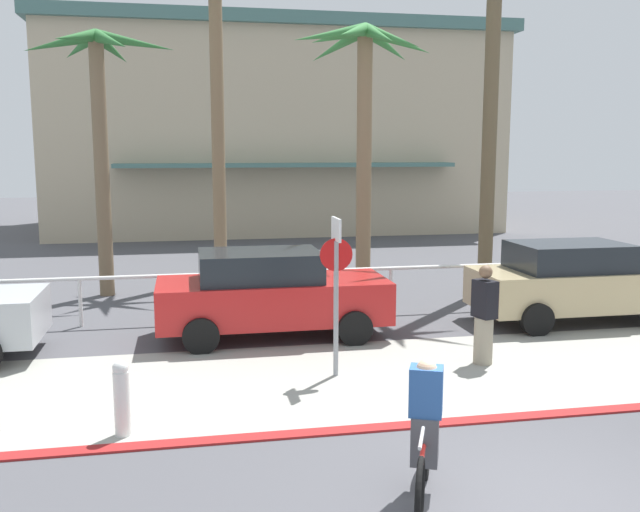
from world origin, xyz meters
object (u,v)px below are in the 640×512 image
at_px(car_red_1, 270,293).
at_px(palm_tree_1, 217,50).
at_px(cyclist_red_1, 425,433).
at_px(car_tan_2, 576,281).
at_px(bollard_0, 122,398).
at_px(palm_tree_2, 363,85).
at_px(palm_tree_3, 494,2).
at_px(stop_sign_bike_lane, 336,274).
at_px(palm_tree_0, 98,100).
at_px(pedestrian_1, 484,319).

bearing_deg(car_red_1, palm_tree_1, 95.24).
distance_m(palm_tree_1, cyclist_red_1, 14.24).
distance_m(car_tan_2, cyclist_red_1, 8.64).
relative_size(bollard_0, palm_tree_2, 0.15).
height_order(palm_tree_3, car_red_1, palm_tree_3).
xyz_separation_m(bollard_0, car_red_1, (2.41, 4.38, 0.35)).
xyz_separation_m(palm_tree_1, cyclist_red_1, (1.41, -13.04, -5.56)).
bearing_deg(cyclist_red_1, palm_tree_3, 62.69).
height_order(stop_sign_bike_lane, cyclist_red_1, stop_sign_bike_lane).
bearing_deg(palm_tree_3, bollard_0, -137.64).
xyz_separation_m(bollard_0, cyclist_red_1, (3.23, -2.18, 0.18)).
distance_m(palm_tree_0, car_tan_2, 11.73).
xyz_separation_m(bollard_0, palm_tree_1, (1.82, 10.86, 5.74)).
height_order(bollard_0, cyclist_red_1, cyclist_red_1).
distance_m(palm_tree_1, pedestrian_1, 11.17).
relative_size(stop_sign_bike_lane, palm_tree_3, 0.26).
height_order(palm_tree_0, car_tan_2, palm_tree_0).
bearing_deg(car_tan_2, bollard_0, -153.84).
relative_size(palm_tree_2, palm_tree_3, 0.65).
height_order(bollard_0, car_tan_2, car_tan_2).
bearing_deg(bollard_0, pedestrian_1, 18.68).
height_order(palm_tree_1, car_red_1, palm_tree_1).
height_order(stop_sign_bike_lane, palm_tree_3, palm_tree_3).
height_order(palm_tree_3, cyclist_red_1, palm_tree_3).
xyz_separation_m(bollard_0, palm_tree_3, (8.24, 7.51, 6.57)).
distance_m(bollard_0, palm_tree_2, 10.11).
relative_size(palm_tree_3, car_red_1, 2.27).
bearing_deg(pedestrian_1, palm_tree_1, 113.68).
relative_size(car_red_1, pedestrian_1, 2.57).
bearing_deg(palm_tree_3, cyclist_red_1, -117.31).
distance_m(palm_tree_2, palm_tree_3, 3.77).
relative_size(car_red_1, cyclist_red_1, 2.59).
bearing_deg(palm_tree_1, palm_tree_3, -27.53).
distance_m(palm_tree_2, pedestrian_1, 7.05).
bearing_deg(cyclist_red_1, bollard_0, 146.01).
height_order(bollard_0, palm_tree_0, palm_tree_0).
height_order(palm_tree_1, pedestrian_1, palm_tree_1).
xyz_separation_m(palm_tree_0, pedestrian_1, (6.85, -7.16, -3.99)).
relative_size(stop_sign_bike_lane, palm_tree_0, 0.40).
height_order(palm_tree_0, palm_tree_3, palm_tree_3).
bearing_deg(bollard_0, palm_tree_2, 56.05).
bearing_deg(palm_tree_0, stop_sign_bike_lane, -59.63).
distance_m(stop_sign_bike_lane, palm_tree_0, 9.01).
bearing_deg(stop_sign_bike_lane, pedestrian_1, 3.02).
height_order(car_red_1, car_tan_2, same).
height_order(palm_tree_2, palm_tree_3, palm_tree_3).
bearing_deg(palm_tree_1, pedestrian_1, -66.32).
relative_size(bollard_0, cyclist_red_1, 0.59).
distance_m(palm_tree_3, car_tan_2, 7.00).
bearing_deg(bollard_0, stop_sign_bike_lane, 29.74).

